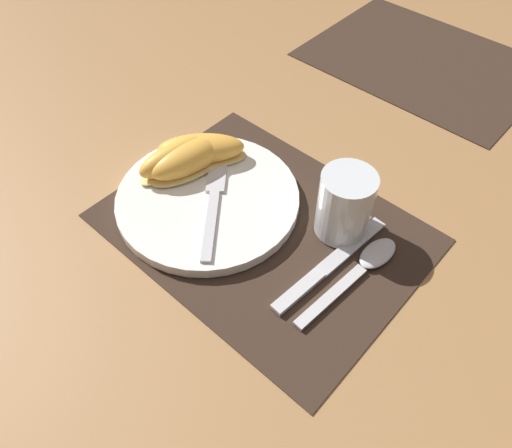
{
  "coord_description": "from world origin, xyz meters",
  "views": [
    {
      "loc": [
        0.29,
        -0.33,
        0.53
      ],
      "look_at": [
        0.0,
        -0.02,
        0.02
      ],
      "focal_mm": 35.0,
      "sensor_mm": 36.0,
      "label": 1
    }
  ],
  "objects_px": {
    "plate": "(208,199)",
    "juice_glass": "(344,207)",
    "knife": "(328,266)",
    "fork": "(214,196)",
    "spoon": "(366,264)",
    "citrus_wedge_2": "(178,158)",
    "citrus_wedge_1": "(187,160)",
    "citrus_wedge_0": "(201,150)"
  },
  "relations": [
    {
      "from": "fork",
      "to": "citrus_wedge_0",
      "type": "bearing_deg",
      "value": 147.83
    },
    {
      "from": "knife",
      "to": "fork",
      "type": "bearing_deg",
      "value": -173.34
    },
    {
      "from": "spoon",
      "to": "knife",
      "type": "bearing_deg",
      "value": -136.92
    },
    {
      "from": "plate",
      "to": "knife",
      "type": "bearing_deg",
      "value": 7.31
    },
    {
      "from": "plate",
      "to": "citrus_wedge_1",
      "type": "bearing_deg",
      "value": 163.49
    },
    {
      "from": "fork",
      "to": "citrus_wedge_0",
      "type": "relative_size",
      "value": 1.24
    },
    {
      "from": "knife",
      "to": "citrus_wedge_2",
      "type": "height_order",
      "value": "citrus_wedge_2"
    },
    {
      "from": "knife",
      "to": "citrus_wedge_2",
      "type": "bearing_deg",
      "value": -177.24
    },
    {
      "from": "juice_glass",
      "to": "citrus_wedge_1",
      "type": "height_order",
      "value": "juice_glass"
    },
    {
      "from": "spoon",
      "to": "citrus_wedge_2",
      "type": "distance_m",
      "value": 0.31
    },
    {
      "from": "spoon",
      "to": "citrus_wedge_1",
      "type": "height_order",
      "value": "citrus_wedge_1"
    },
    {
      "from": "juice_glass",
      "to": "spoon",
      "type": "height_order",
      "value": "juice_glass"
    },
    {
      "from": "knife",
      "to": "citrus_wedge_0",
      "type": "xyz_separation_m",
      "value": [
        -0.25,
        0.02,
        0.03
      ]
    },
    {
      "from": "plate",
      "to": "citrus_wedge_0",
      "type": "xyz_separation_m",
      "value": [
        -0.06,
        0.05,
        0.03
      ]
    },
    {
      "from": "juice_glass",
      "to": "spoon",
      "type": "bearing_deg",
      "value": -26.69
    },
    {
      "from": "citrus_wedge_0",
      "to": "knife",
      "type": "bearing_deg",
      "value": -5.14
    },
    {
      "from": "plate",
      "to": "knife",
      "type": "relative_size",
      "value": 1.26
    },
    {
      "from": "plate",
      "to": "citrus_wedge_2",
      "type": "relative_size",
      "value": 1.92
    },
    {
      "from": "plate",
      "to": "spoon",
      "type": "height_order",
      "value": "plate"
    },
    {
      "from": "spoon",
      "to": "citrus_wedge_2",
      "type": "relative_size",
      "value": 1.37
    },
    {
      "from": "fork",
      "to": "spoon",
      "type": "bearing_deg",
      "value": 13.88
    },
    {
      "from": "juice_glass",
      "to": "spoon",
      "type": "distance_m",
      "value": 0.08
    },
    {
      "from": "spoon",
      "to": "fork",
      "type": "height_order",
      "value": "fork"
    },
    {
      "from": "knife",
      "to": "citrus_wedge_0",
      "type": "distance_m",
      "value": 0.26
    },
    {
      "from": "citrus_wedge_0",
      "to": "citrus_wedge_1",
      "type": "xyz_separation_m",
      "value": [
        0.0,
        -0.03,
        0.0
      ]
    },
    {
      "from": "fork",
      "to": "citrus_wedge_2",
      "type": "relative_size",
      "value": 1.22
    },
    {
      "from": "juice_glass",
      "to": "citrus_wedge_1",
      "type": "xyz_separation_m",
      "value": [
        -0.23,
        -0.07,
        -0.01
      ]
    },
    {
      "from": "knife",
      "to": "citrus_wedge_2",
      "type": "distance_m",
      "value": 0.27
    },
    {
      "from": "spoon",
      "to": "juice_glass",
      "type": "bearing_deg",
      "value": 153.31
    },
    {
      "from": "fork",
      "to": "citrus_wedge_2",
      "type": "height_order",
      "value": "citrus_wedge_2"
    },
    {
      "from": "citrus_wedge_2",
      "to": "spoon",
      "type": "bearing_deg",
      "value": 8.57
    },
    {
      "from": "plate",
      "to": "citrus_wedge_1",
      "type": "distance_m",
      "value": 0.07
    },
    {
      "from": "plate",
      "to": "citrus_wedge_2",
      "type": "distance_m",
      "value": 0.08
    },
    {
      "from": "plate",
      "to": "juice_glass",
      "type": "distance_m",
      "value": 0.19
    },
    {
      "from": "citrus_wedge_1",
      "to": "citrus_wedge_2",
      "type": "relative_size",
      "value": 1.0
    },
    {
      "from": "knife",
      "to": "spoon",
      "type": "relative_size",
      "value": 1.11
    },
    {
      "from": "juice_glass",
      "to": "citrus_wedge_2",
      "type": "height_order",
      "value": "juice_glass"
    },
    {
      "from": "plate",
      "to": "fork",
      "type": "distance_m",
      "value": 0.02
    },
    {
      "from": "juice_glass",
      "to": "citrus_wedge_1",
      "type": "distance_m",
      "value": 0.24
    },
    {
      "from": "knife",
      "to": "spoon",
      "type": "distance_m",
      "value": 0.05
    },
    {
      "from": "knife",
      "to": "spoon",
      "type": "xyz_separation_m",
      "value": [
        0.03,
        0.03,
        0.0
      ]
    },
    {
      "from": "juice_glass",
      "to": "citrus_wedge_0",
      "type": "relative_size",
      "value": 0.72
    }
  ]
}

